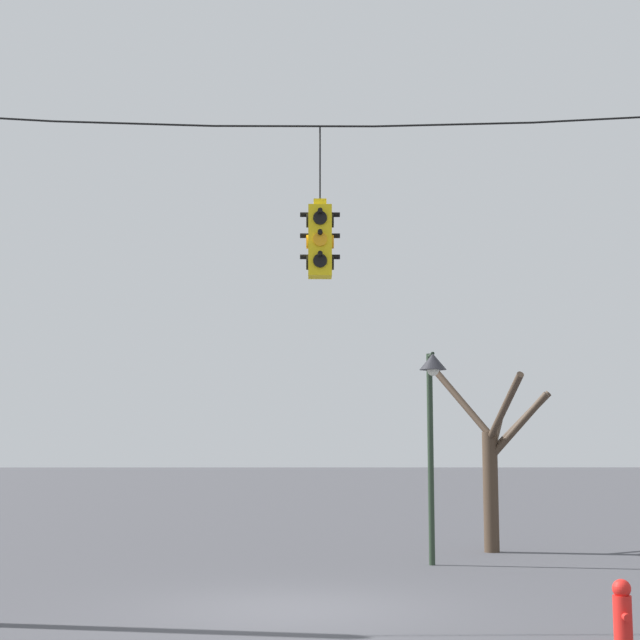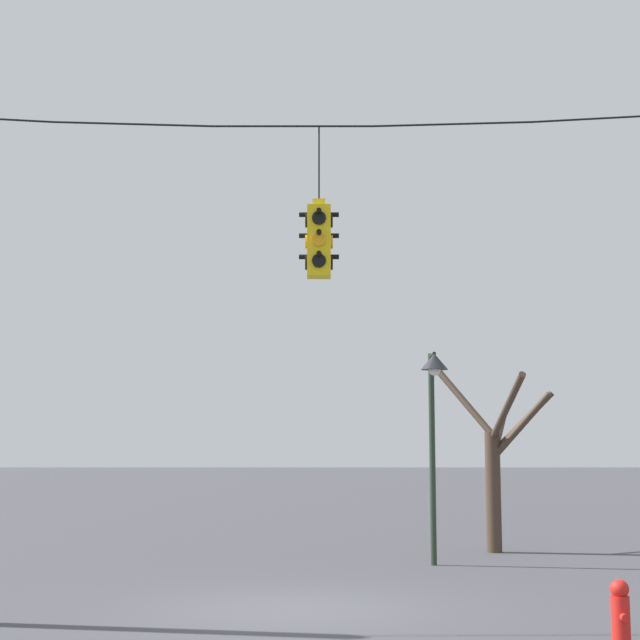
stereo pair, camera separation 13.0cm
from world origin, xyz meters
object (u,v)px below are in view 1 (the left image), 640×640
(traffic_light_near_left_pole, at_px, (320,240))
(fire_hydrant, at_px, (623,611))
(bare_tree, at_px, (494,459))
(street_lamp, at_px, (432,397))

(traffic_light_near_left_pole, relative_size, fire_hydrant, 2.99)
(bare_tree, bearing_deg, street_lamp, -122.24)
(traffic_light_near_left_pole, bearing_deg, bare_tree, 63.77)
(traffic_light_near_left_pole, height_order, street_lamp, traffic_light_near_left_pole)
(bare_tree, bearing_deg, traffic_light_near_left_pole, -116.23)
(bare_tree, relative_size, fire_hydrant, 5.50)
(bare_tree, distance_m, fire_hydrant, 10.30)
(street_lamp, xyz_separation_m, fire_hydrant, (1.28, -7.47, -2.89))
(street_lamp, bearing_deg, bare_tree, 57.76)
(bare_tree, bearing_deg, fire_hydrant, -92.34)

